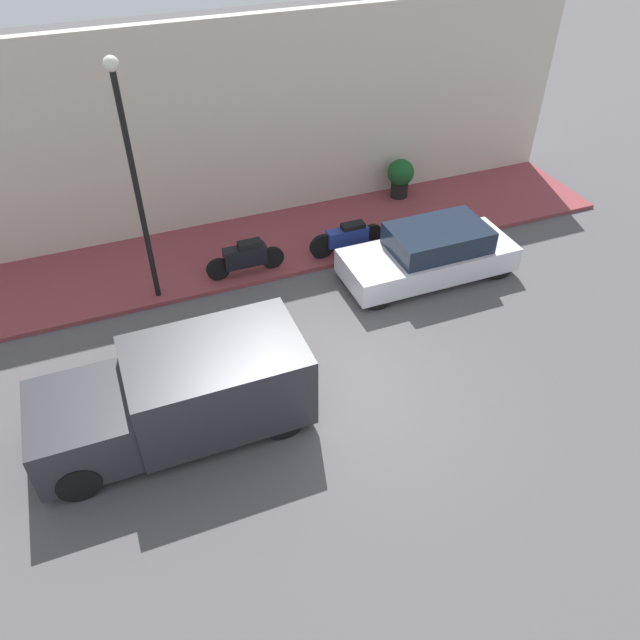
{
  "coord_description": "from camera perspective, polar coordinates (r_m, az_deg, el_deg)",
  "views": [
    {
      "loc": [
        -7.83,
        3.34,
        8.68
      ],
      "look_at": [
        1.32,
        -0.3,
        0.6
      ],
      "focal_mm": 35.0,
      "sensor_mm": 36.0,
      "label": 1
    }
  ],
  "objects": [
    {
      "name": "parked_car",
      "position": [
        14.93,
        10.07,
        5.99
      ],
      "size": [
        1.63,
        4.1,
        1.28
      ],
      "color": "silver",
      "rests_on": "ground_plane"
    },
    {
      "name": "motorcycle_blue",
      "position": [
        15.49,
        2.55,
        7.6
      ],
      "size": [
        0.3,
        1.96,
        0.79
      ],
      "color": "navy",
      "rests_on": "sidewalk"
    },
    {
      "name": "motorcycle_black",
      "position": [
        14.79,
        -6.82,
        5.73
      ],
      "size": [
        0.3,
        1.89,
        0.85
      ],
      "color": "black",
      "rests_on": "sidewalk"
    },
    {
      "name": "ground_plane",
      "position": [
        12.16,
        1.0,
        -6.2
      ],
      "size": [
        60.0,
        60.0,
        0.0
      ],
      "primitive_type": "plane",
      "color": "#514F51"
    },
    {
      "name": "building_facade",
      "position": [
        16.32,
        -8.64,
        16.93
      ],
      "size": [
        0.3,
        19.1,
        5.13
      ],
      "color": "beige",
      "rests_on": "ground_plane"
    },
    {
      "name": "sidewalk",
      "position": [
        16.05,
        -6.26,
        6.57
      ],
      "size": [
        3.0,
        19.1,
        0.1
      ],
      "color": "brown",
      "rests_on": "ground_plane"
    },
    {
      "name": "delivery_van",
      "position": [
        11.13,
        -12.9,
        -6.62
      ],
      "size": [
        1.94,
        4.68,
        1.65
      ],
      "color": "#2D2D33",
      "rests_on": "ground_plane"
    },
    {
      "name": "potted_plant",
      "position": [
        18.08,
        7.36,
        12.93
      ],
      "size": [
        0.74,
        0.74,
        1.1
      ],
      "color": "black",
      "rests_on": "sidewalk"
    },
    {
      "name": "streetlamp",
      "position": [
        13.13,
        -16.8,
        13.28
      ],
      "size": [
        0.29,
        0.29,
        5.25
      ],
      "color": "black",
      "rests_on": "sidewalk"
    }
  ]
}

